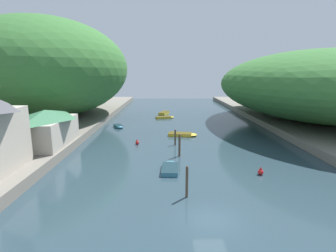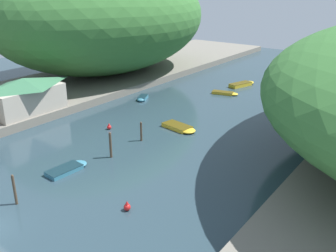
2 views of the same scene
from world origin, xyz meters
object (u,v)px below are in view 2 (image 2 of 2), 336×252
Objects in this scene: boat_cabin_cruiser at (69,168)px; channel_buoy_near at (127,207)px; boat_near_quay at (180,128)px; channel_buoy_far at (109,127)px; person_on_quay at (49,102)px; boat_mid_channel at (226,93)px; boathouse_shed at (25,95)px; boat_open_rowboat at (243,84)px; boat_red_skiff at (142,98)px.

channel_buoy_near reaches higher than boat_cabin_cruiser.
channel_buoy_near reaches higher than boat_near_quay.
channel_buoy_near is at bearing -6.87° from boat_cabin_cruiser.
channel_buoy_far is (-4.87, 10.71, 0.11)m from boat_cabin_cruiser.
channel_buoy_near is 27.49m from person_on_quay.
boat_mid_channel is 37.67m from channel_buoy_near.
boathouse_shed is 3.42m from person_on_quay.
boat_cabin_cruiser is 18.02m from person_on_quay.
channel_buoy_near is (26.49, -8.26, -3.32)m from boathouse_shed.
boat_cabin_cruiser is 5.00× the size of channel_buoy_near.
channel_buoy_near is (10.21, -36.26, 0.14)m from boat_mid_channel.
boat_near_quay is (3.30, -25.17, -0.08)m from boat_open_rowboat.
person_on_quay is at bearing -97.83° from boat_open_rowboat.
boat_red_skiff is 0.73× the size of boat_cabin_cruiser.
boat_red_skiff is at bearing -110.13° from boat_near_quay.
boathouse_shed reaches higher than boat_red_skiff.
boat_mid_channel is 29.39m from person_on_quay.
channel_buoy_near reaches higher than boat_red_skiff.
boat_open_rowboat is 1.77× the size of boat_red_skiff.
boat_cabin_cruiser is at bearing -21.32° from boathouse_shed.
person_on_quay is at bearing -172.14° from channel_buoy_far.
boat_mid_channel is 2.80× the size of person_on_quay.
boat_mid_channel is at bearing 79.42° from channel_buoy_far.
boat_cabin_cruiser is 11.77m from channel_buoy_far.
boat_red_skiff is at bearing -100.44° from boat_open_rowboat.
boathouse_shed is at bearing -54.12° from boat_near_quay.
boat_near_quay reaches higher than boat_cabin_cruiser.
boat_red_skiff is at bearing 68.04° from boathouse_shed.
boat_open_rowboat is at bearing 94.04° from boat_cabin_cruiser.
channel_buoy_far is (-4.26, -30.78, 0.01)m from boat_open_rowboat.
person_on_quay is at bearing 156.34° from channel_buoy_near.
boat_open_rowboat is at bearing 82.12° from channel_buoy_far.
boat_red_skiff is 0.71× the size of boat_mid_channel.
boat_mid_channel is 5.15× the size of channel_buoy_near.
boat_red_skiff is 15.23m from person_on_quay.
channel_buoy_near is (7.09, -18.07, 0.11)m from boat_near_quay.
boat_open_rowboat reaches higher than boat_red_skiff.
boat_near_quay is at bearing 125.27° from boat_red_skiff.
boat_cabin_cruiser is at bearing -13.89° from boat_mid_channel.
boat_open_rowboat is 41.50m from boat_cabin_cruiser.
boat_mid_channel is 18.46m from boat_near_quay.
boat_cabin_cruiser is at bearing -102.99° from person_on_quay.
channel_buoy_near is 19.23m from channel_buoy_far.
boat_red_skiff is 14.64m from boat_mid_channel.
channel_buoy_near reaches higher than channel_buoy_far.
person_on_quay is at bearing -45.16° from boat_mid_channel.
person_on_quay is at bearing 152.05° from boat_cabin_cruiser.
channel_buoy_far is (-4.45, -23.80, 0.12)m from boat_mid_channel.
boat_mid_channel is at bearing 93.90° from boat_cabin_cruiser.
channel_buoy_far is at bearing 86.19° from boat_red_skiff.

